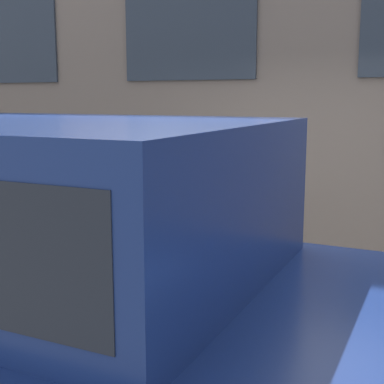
{
  "coord_description": "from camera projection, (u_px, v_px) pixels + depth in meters",
  "views": [
    {
      "loc": [
        -3.62,
        -1.44,
        2.01
      ],
      "look_at": [
        0.66,
        0.59,
        1.17
      ],
      "focal_mm": 50.0,
      "sensor_mm": 36.0,
      "label": 1
    }
  ],
  "objects": [
    {
      "name": "person",
      "position": [
        160.0,
        192.0,
        5.0
      ],
      "size": [
        0.4,
        0.26,
        1.65
      ],
      "rotation": [
        0.0,
        0.0,
        -1.88
      ],
      "color": "#232328",
      "rests_on": "sidewalk"
    },
    {
      "name": "ground_plane",
      "position": [
        224.0,
        358.0,
        4.17
      ],
      "size": [
        80.0,
        80.0,
        0.0
      ],
      "primitive_type": "plane",
      "color": "#514F4C"
    },
    {
      "name": "parked_car_navy_near",
      "position": [
        30.0,
        281.0,
        2.81
      ],
      "size": [
        2.02,
        5.13,
        1.9
      ],
      "color": "black",
      "rests_on": "ground_plane"
    },
    {
      "name": "fire_hydrant",
      "position": [
        226.0,
        265.0,
        4.74
      ],
      "size": [
        0.32,
        0.44,
        0.77
      ],
      "color": "gray",
      "rests_on": "sidewalk"
    },
    {
      "name": "sidewalk",
      "position": [
        269.0,
        300.0,
        5.19
      ],
      "size": [
        2.3,
        60.0,
        0.15
      ],
      "color": "#9E9B93",
      "rests_on": "ground_plane"
    }
  ]
}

